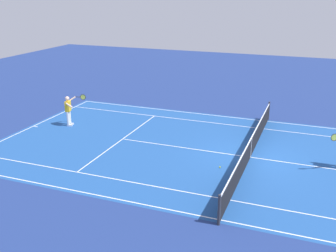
# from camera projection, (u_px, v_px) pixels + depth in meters

# --- Properties ---
(ground_plane) EXTENTS (60.00, 60.00, 0.00)m
(ground_plane) POSITION_uv_depth(u_px,v_px,m) (250.00, 157.00, 17.86)
(ground_plane) COLOR navy
(court_slab) EXTENTS (24.20, 11.40, 0.00)m
(court_slab) POSITION_uv_depth(u_px,v_px,m) (250.00, 157.00, 17.86)
(court_slab) COLOR #1E4C93
(court_slab) RESTS_ON ground_plane
(court_line_markings) EXTENTS (23.85, 11.05, 0.01)m
(court_line_markings) POSITION_uv_depth(u_px,v_px,m) (250.00, 157.00, 17.86)
(court_line_markings) COLOR white
(court_line_markings) RESTS_ON ground_plane
(tennis_net) EXTENTS (0.10, 11.70, 1.08)m
(tennis_net) POSITION_uv_depth(u_px,v_px,m) (251.00, 147.00, 17.70)
(tennis_net) COLOR #2D2D33
(tennis_net) RESTS_ON ground_plane
(tennis_player_near) EXTENTS (0.98, 0.88, 1.70)m
(tennis_player_near) POSITION_uv_depth(u_px,v_px,m) (69.00, 109.00, 21.75)
(tennis_player_near) COLOR white
(tennis_player_near) RESTS_ON ground_plane
(tennis_ball) EXTENTS (0.07, 0.07, 0.07)m
(tennis_ball) POSITION_uv_depth(u_px,v_px,m) (220.00, 167.00, 16.79)
(tennis_ball) COLOR #CCE01E
(tennis_ball) RESTS_ON ground_plane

